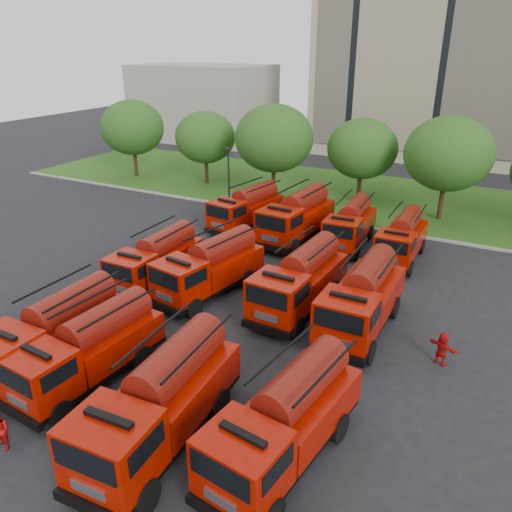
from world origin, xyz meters
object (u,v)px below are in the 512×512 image
Objects in this scene: firefighter_5 at (440,363)px; fire_truck_0 at (55,331)px; fire_truck_11 at (402,238)px; fire_truck_5 at (210,267)px; firefighter_3 at (313,405)px; fire_truck_8 at (247,208)px; firefighter_1 at (4,449)px; fire_truck_1 at (89,348)px; fire_truck_6 at (300,280)px; fire_truck_2 at (161,401)px; fire_truck_9 at (297,216)px; fire_truck_4 at (157,259)px; fire_truck_3 at (285,420)px; firefighter_4 at (109,339)px; fire_truck_10 at (350,224)px; fire_truck_7 at (363,298)px.

fire_truck_0 is at bearing 50.75° from firefighter_5.
fire_truck_5 is at bearing -131.05° from fire_truck_11.
fire_truck_8 is at bearing -59.57° from firefighter_3.
firefighter_1 is (3.28, -23.44, -1.54)m from fire_truck_8.
fire_truck_1 is at bearing 55.43° from firefighter_5.
fire_truck_6 is 7.75m from firefighter_5.
fire_truck_2 reaches higher than firefighter_3.
fire_truck_9 is at bearing 97.00° from fire_truck_2.
fire_truck_6 is at bearing 84.09° from fire_truck_2.
fire_truck_8 is 11.61m from fire_truck_11.
fire_truck_8 is (-0.01, 10.67, 0.02)m from fire_truck_4.
fire_truck_11 is (3.67, 19.89, -0.24)m from fire_truck_2.
fire_truck_0 is 0.99× the size of fire_truck_8.
fire_truck_9 is at bearing 66.53° from fire_truck_4.
fire_truck_3 is at bearing -66.51° from fire_truck_6.
fire_truck_9 reaches higher than firefighter_1.
fire_truck_2 is 1.08× the size of fire_truck_8.
fire_truck_4 is at bearing -23.11° from firefighter_4.
fire_truck_1 is at bearing 173.59° from firefighter_4.
fire_truck_8 is 4.54× the size of firefighter_5.
fire_truck_9 reaches higher than fire_truck_2.
fire_truck_11 reaches higher than firefighter_1.
fire_truck_1 is 8.85m from fire_truck_5.
fire_truck_6 is (7.36, 9.34, 0.07)m from fire_truck_0.
firefighter_4 is (-1.65, 6.91, 0.00)m from firefighter_1.
fire_truck_2 is 5.77m from firefighter_1.
fire_truck_2 is 12.28m from firefighter_5.
firefighter_4 is (1.62, -5.86, -1.52)m from fire_truck_4.
fire_truck_5 is 1.09× the size of fire_truck_10.
firefighter_3 is at bearing -59.61° from fire_truck_6.
fire_truck_8 is at bearing 139.90° from fire_truck_7.
fire_truck_10 is at bearing -32.30° from firefighter_5.
fire_truck_11 reaches higher than firefighter_3.
fire_truck_7 is at bearing 39.69° from fire_truck_0.
fire_truck_8 is at bearing 134.34° from fire_truck_6.
fire_truck_0 is 16.71m from firefighter_5.
fire_truck_2 reaches higher than fire_truck_3.
fire_truck_7 is at bearing 50.82° from fire_truck_1.
fire_truck_9 reaches higher than fire_truck_3.
fire_truck_4 is at bearing -31.09° from firefighter_3.
fire_truck_6 is 4.40× the size of firefighter_4.
fire_truck_8 is 0.91× the size of fire_truck_9.
fire_truck_4 is 13.27m from firefighter_3.
firefighter_5 is (3.77, 8.02, -1.60)m from fire_truck_3.
fire_truck_1 is 0.91× the size of fire_truck_2.
fire_truck_6 is 1.11× the size of fire_truck_10.
firefighter_3 is (11.92, -16.31, -1.54)m from fire_truck_8.
fire_truck_9 is 4.35× the size of firefighter_3.
fire_truck_4 is at bearing -169.44° from fire_truck_6.
fire_truck_5 is 4.73× the size of firefighter_5.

